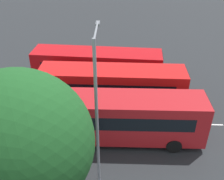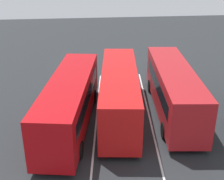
{
  "view_description": "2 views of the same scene",
  "coord_description": "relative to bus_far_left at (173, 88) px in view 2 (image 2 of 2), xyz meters",
  "views": [
    {
      "loc": [
        -0.68,
        -17.72,
        12.74
      ],
      "look_at": [
        0.57,
        -0.55,
        2.01
      ],
      "focal_mm": 42.3,
      "sensor_mm": 36.0,
      "label": 1
    },
    {
      "loc": [
        -18.82,
        2.93,
        10.61
      ],
      "look_at": [
        0.6,
        0.74,
        2.03
      ],
      "focal_mm": 48.27,
      "sensor_mm": 36.0,
      "label": 2
    }
  ],
  "objects": [
    {
      "name": "pedestrian",
      "position": [
        6.78,
        2.74,
        -0.89
      ],
      "size": [
        0.44,
        0.44,
        1.67
      ],
      "rotation": [
        0.0,
        0.0,
        2.54
      ],
      "color": "#232833",
      "rests_on": "ground"
    },
    {
      "name": "bus_center_left",
      "position": [
        -0.13,
        4.01,
        0.0
      ],
      "size": [
        11.66,
        3.9,
        3.4
      ],
      "rotation": [
        0.0,
        0.0,
        -0.13
      ],
      "color": "red",
      "rests_on": "ground"
    },
    {
      "name": "lane_stripe_outer_left",
      "position": [
        -0.81,
        1.86,
        -1.87
      ],
      "size": [
        17.63,
        2.08,
        0.01
      ],
      "primitive_type": "cube",
      "rotation": [
        0.0,
        0.0,
        -0.11
      ],
      "color": "silver",
      "rests_on": "ground"
    },
    {
      "name": "bus_far_left",
      "position": [
        0.0,
        0.0,
        0.0
      ],
      "size": [
        11.63,
        3.68,
        3.4
      ],
      "rotation": [
        0.0,
        0.0,
        -0.11
      ],
      "color": "#AD191E",
      "rests_on": "ground"
    },
    {
      "name": "lane_stripe_inner_left",
      "position": [
        -0.81,
        5.73,
        -1.87
      ],
      "size": [
        17.63,
        2.08,
        0.01
      ],
      "primitive_type": "cube",
      "rotation": [
        0.0,
        0.0,
        -0.11
      ],
      "color": "silver",
      "rests_on": "ground"
    },
    {
      "name": "bus_center_right",
      "position": [
        -1.24,
        7.49,
        0.0
      ],
      "size": [
        11.69,
        4.39,
        3.4
      ],
      "rotation": [
        0.0,
        0.0,
        -0.17
      ],
      "color": "#B70C11",
      "rests_on": "ground"
    },
    {
      "name": "ground_plane",
      "position": [
        -0.81,
        3.8,
        -1.87
      ],
      "size": [
        80.71,
        80.71,
        0.0
      ],
      "primitive_type": "plane",
      "color": "#232628"
    }
  ]
}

